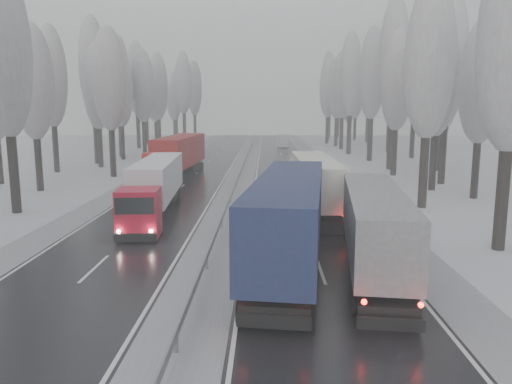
{
  "coord_description": "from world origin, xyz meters",
  "views": [
    {
      "loc": [
        2.7,
        -10.12,
        7.36
      ],
      "look_at": [
        2.11,
        20.68,
        2.2
      ],
      "focal_mm": 35.0,
      "sensor_mm": 36.0,
      "label": 1
    }
  ],
  "objects_px": {
    "truck_grey_tarp": "(372,220)",
    "truck_red_red": "(178,155)",
    "truck_red_white": "(156,184)",
    "truck_cream_box": "(313,180)",
    "truck_blue_box": "(291,213)",
    "box_truck_distant": "(283,140)"
  },
  "relations": [
    {
      "from": "truck_cream_box",
      "to": "truck_red_red",
      "type": "height_order",
      "value": "truck_red_red"
    },
    {
      "from": "truck_red_white",
      "to": "box_truck_distant",
      "type": "bearing_deg",
      "value": 75.96
    },
    {
      "from": "box_truck_distant",
      "to": "truck_cream_box",
      "type": "bearing_deg",
      "value": -87.16
    },
    {
      "from": "truck_red_white",
      "to": "truck_red_red",
      "type": "xyz_separation_m",
      "value": [
        -1.49,
        17.5,
        0.41
      ]
    },
    {
      "from": "truck_blue_box",
      "to": "truck_red_red",
      "type": "distance_m",
      "value": 30.76
    },
    {
      "from": "truck_blue_box",
      "to": "truck_red_white",
      "type": "relative_size",
      "value": 1.17
    },
    {
      "from": "truck_blue_box",
      "to": "truck_grey_tarp",
      "type": "bearing_deg",
      "value": 6.76
    },
    {
      "from": "truck_cream_box",
      "to": "box_truck_distant",
      "type": "distance_m",
      "value": 61.23
    },
    {
      "from": "truck_grey_tarp",
      "to": "truck_red_white",
      "type": "height_order",
      "value": "truck_grey_tarp"
    },
    {
      "from": "truck_grey_tarp",
      "to": "truck_red_white",
      "type": "xyz_separation_m",
      "value": [
        -12.65,
        11.48,
        -0.02
      ]
    },
    {
      "from": "truck_blue_box",
      "to": "truck_red_red",
      "type": "relative_size",
      "value": 0.98
    },
    {
      "from": "truck_grey_tarp",
      "to": "truck_cream_box",
      "type": "bearing_deg",
      "value": 103.81
    },
    {
      "from": "truck_grey_tarp",
      "to": "box_truck_distant",
      "type": "bearing_deg",
      "value": 98.23
    },
    {
      "from": "truck_grey_tarp",
      "to": "truck_cream_box",
      "type": "xyz_separation_m",
      "value": [
        -1.53,
        12.86,
        0.09
      ]
    },
    {
      "from": "truck_blue_box",
      "to": "truck_cream_box",
      "type": "distance_m",
      "value": 13.06
    },
    {
      "from": "truck_cream_box",
      "to": "truck_red_red",
      "type": "xyz_separation_m",
      "value": [
        -12.61,
        16.12,
        0.31
      ]
    },
    {
      "from": "truck_blue_box",
      "to": "box_truck_distant",
      "type": "bearing_deg",
      "value": 95.06
    },
    {
      "from": "truck_cream_box",
      "to": "truck_grey_tarp",
      "type": "bearing_deg",
      "value": -84.31
    },
    {
      "from": "truck_blue_box",
      "to": "truck_red_white",
      "type": "bearing_deg",
      "value": 134.43
    },
    {
      "from": "truck_grey_tarp",
      "to": "box_truck_distant",
      "type": "relative_size",
      "value": 2.15
    },
    {
      "from": "truck_grey_tarp",
      "to": "truck_red_red",
      "type": "bearing_deg",
      "value": 123.04
    },
    {
      "from": "truck_red_white",
      "to": "truck_cream_box",
      "type": "bearing_deg",
      "value": 3.1
    }
  ]
}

